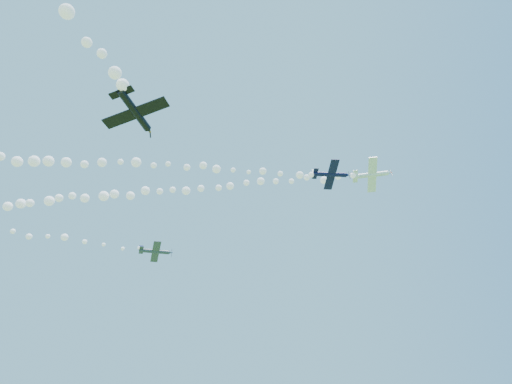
# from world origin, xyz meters

# --- Properties ---
(plane_white) EXTENTS (7.69, 7.73, 2.43)m
(plane_white) POSITION_xyz_m (25.42, 0.45, 55.84)
(plane_white) COLOR white
(smoke_trail_white) EXTENTS (84.27, 4.50, 3.17)m
(smoke_trail_white) POSITION_xyz_m (-18.99, 1.39, 55.52)
(smoke_trail_white) COLOR white
(plane_navy) EXTENTS (6.28, 6.64, 1.83)m
(plane_navy) POSITION_xyz_m (16.41, -9.72, 47.63)
(plane_navy) COLOR #0D0E39
(smoke_trail_navy) EXTENTS (77.59, 14.90, 2.52)m
(smoke_trail_navy) POSITION_xyz_m (-24.21, -16.52, 47.43)
(smoke_trail_navy) COLOR white
(plane_grey) EXTENTS (6.08, 6.45, 1.65)m
(plane_grey) POSITION_xyz_m (-15.29, 3.24, 42.97)
(plane_grey) COLOR #343E4C
(plane_black) EXTENTS (7.61, 7.28, 2.28)m
(plane_black) POSITION_xyz_m (-7.16, -31.92, 39.17)
(plane_black) COLOR black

